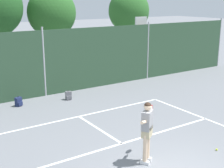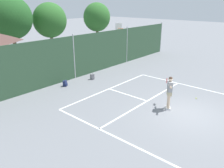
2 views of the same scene
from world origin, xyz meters
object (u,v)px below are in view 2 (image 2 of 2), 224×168
object	(u,v)px
basketball_hoop	(118,36)
backpack_navy	(65,84)
tennis_player	(170,90)
tennis_ball	(196,98)
backpack_grey	(92,77)

from	to	relation	value
basketball_hoop	backpack_navy	distance (m)	9.45
tennis_player	backpack_navy	xyz separation A→B (m)	(-1.51, 7.08, -0.92)
tennis_player	basketball_hoop	bearing A→B (deg)	52.52
basketball_hoop	tennis_player	size ratio (longest dim) A/B	1.91
basketball_hoop	tennis_player	distance (m)	12.15
tennis_ball	backpack_navy	world-z (taller)	backpack_navy
tennis_ball	backpack_grey	size ratio (longest dim) A/B	0.14
backpack_grey	basketball_hoop	bearing A→B (deg)	23.72
basketball_hoop	backpack_grey	world-z (taller)	basketball_hoop
basketball_hoop	tennis_player	xyz separation A→B (m)	(-7.36, -9.60, -1.20)
basketball_hoop	backpack_grey	xyz separation A→B (m)	(-6.59, -2.90, -2.12)
tennis_ball	basketball_hoop	bearing A→B (deg)	63.92
backpack_navy	backpack_grey	distance (m)	2.30
tennis_ball	tennis_player	bearing A→B (deg)	163.99
basketball_hoop	backpack_grey	bearing A→B (deg)	-156.28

